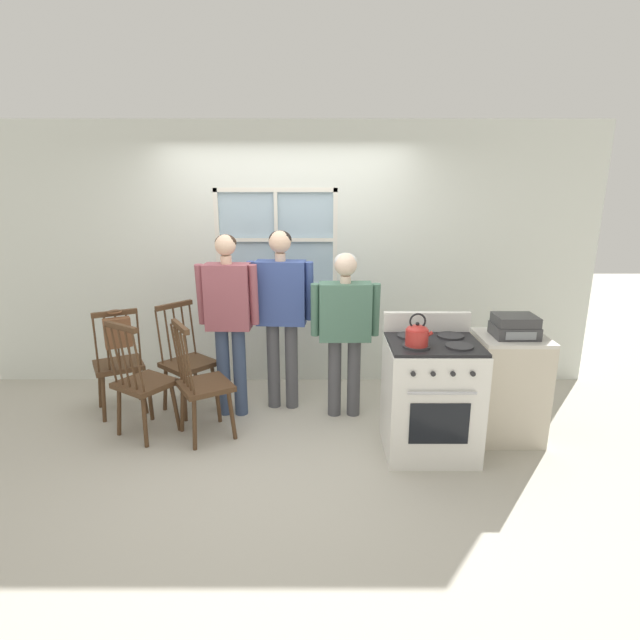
{
  "coord_description": "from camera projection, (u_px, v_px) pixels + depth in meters",
  "views": [
    {
      "loc": [
        0.34,
        -3.78,
        2.11
      ],
      "look_at": [
        0.33,
        0.22,
        1.0
      ],
      "focal_mm": 28.0,
      "sensor_mm": 36.0,
      "label": 1
    }
  ],
  "objects": [
    {
      "name": "wall_back",
      "position": [
        289.0,
        259.0,
        5.19
      ],
      "size": [
        6.4,
        0.16,
        2.7
      ],
      "color": "silver",
      "rests_on": "ground_plane"
    },
    {
      "name": "person_elderly_left",
      "position": [
        230.0,
        311.0,
        4.45
      ],
      "size": [
        0.55,
        0.22,
        1.68
      ],
      "rotation": [
        0.0,
        0.0,
        -0.04
      ],
      "color": "#384766",
      "rests_on": "ground_plane"
    },
    {
      "name": "chair_near_stove",
      "position": [
        203.0,
        386.0,
        4.18
      ],
      "size": [
        0.56,
        0.57,
        1.02
      ],
      "rotation": [
        0.0,
        0.0,
        2.11
      ],
      "color": "#4C331E",
      "rests_on": "ground_plane"
    },
    {
      "name": "potted_plant",
      "position": [
        303.0,
        283.0,
        5.17
      ],
      "size": [
        0.11,
        0.11,
        0.26
      ],
      "color": "#935B3D",
      "rests_on": "wall_back"
    },
    {
      "name": "handbag",
      "position": [
        119.0,
        332.0,
        4.34
      ],
      "size": [
        0.24,
        0.25,
        0.31
      ],
      "color": "brown",
      "rests_on": "chair_by_window"
    },
    {
      "name": "chair_center_cluster",
      "position": [
        188.0,
        363.0,
        4.7
      ],
      "size": [
        0.58,
        0.58,
        1.02
      ],
      "rotation": [
        0.0,
        0.0,
        0.84
      ],
      "color": "#4C331E",
      "rests_on": "ground_plane"
    },
    {
      "name": "chair_near_wall",
      "position": [
        144.0,
        384.0,
        4.21
      ],
      "size": [
        0.57,
        0.57,
        1.02
      ],
      "rotation": [
        0.0,
        0.0,
        2.56
      ],
      "color": "#4C331E",
      "rests_on": "ground_plane"
    },
    {
      "name": "kettle",
      "position": [
        418.0,
        334.0,
        3.68
      ],
      "size": [
        0.21,
        0.17,
        0.25
      ],
      "color": "red",
      "rests_on": "stove"
    },
    {
      "name": "chair_by_window",
      "position": [
        120.0,
        365.0,
        4.64
      ],
      "size": [
        0.56,
        0.55,
        1.02
      ],
      "rotation": [
        0.0,
        0.0,
        -2.65
      ],
      "color": "#4C331E",
      "rests_on": "ground_plane"
    },
    {
      "name": "ground_plane",
      "position": [
        280.0,
        441.0,
        4.2
      ],
      "size": [
        16.0,
        16.0,
        0.0
      ],
      "primitive_type": "plane",
      "color": "#B2AD9E"
    },
    {
      "name": "side_counter",
      "position": [
        508.0,
        387.0,
        4.17
      ],
      "size": [
        0.55,
        0.5,
        0.9
      ],
      "color": "beige",
      "rests_on": "ground_plane"
    },
    {
      "name": "person_adult_right",
      "position": [
        346.0,
        320.0,
        4.45
      ],
      "size": [
        0.61,
        0.22,
        1.52
      ],
      "rotation": [
        0.0,
        0.0,
        0.01
      ],
      "color": "#4C4C51",
      "rests_on": "ground_plane"
    },
    {
      "name": "stove",
      "position": [
        431.0,
        396.0,
        3.95
      ],
      "size": [
        0.71,
        0.68,
        1.08
      ],
      "color": "white",
      "rests_on": "ground_plane"
    },
    {
      "name": "stereo",
      "position": [
        516.0,
        326.0,
        4.01
      ],
      "size": [
        0.34,
        0.29,
        0.18
      ],
      "color": "#38383A",
      "rests_on": "side_counter"
    },
    {
      "name": "person_teen_center",
      "position": [
        282.0,
        303.0,
        4.59
      ],
      "size": [
        0.61,
        0.24,
        1.7
      ],
      "rotation": [
        0.0,
        0.0,
        -0.07
      ],
      "color": "#4C4C51",
      "rests_on": "ground_plane"
    }
  ]
}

